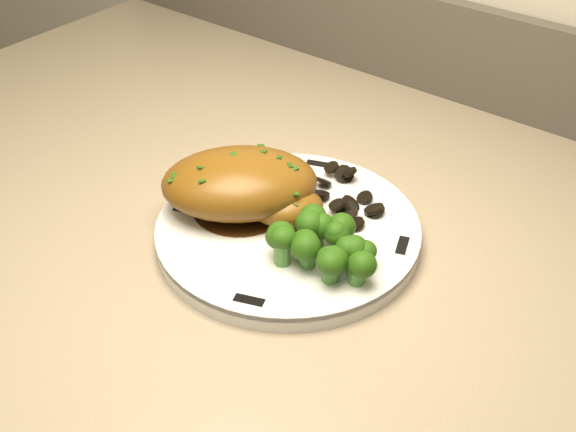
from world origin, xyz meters
The scene contains 9 objects.
plate centered at (-0.18, 1.64, 0.92)m, with size 0.25×0.25×0.02m, color silver.
rim_accent_0 centered at (-0.22, 1.74, 0.93)m, with size 0.03×0.01×0.00m, color black.
rim_accent_1 centered at (-0.28, 1.60, 0.93)m, with size 0.03×0.01×0.00m, color black.
rim_accent_2 centered at (-0.15, 1.54, 0.93)m, with size 0.03×0.01×0.00m, color black.
rim_accent_3 centered at (-0.08, 1.68, 0.93)m, with size 0.03×0.01×0.00m, color black.
gravy_pool centered at (-0.24, 1.63, 0.93)m, with size 0.09×0.09×0.00m, color black.
chicken_breast centered at (-0.23, 1.63, 0.95)m, with size 0.18×0.17×0.06m.
mushroom_pile centered at (-0.16, 1.70, 0.93)m, with size 0.09×0.06×0.02m.
broccoli_florets centered at (-0.12, 1.61, 0.95)m, with size 0.09×0.07×0.03m.
Camera 1 is at (0.14, 1.22, 1.34)m, focal length 45.00 mm.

